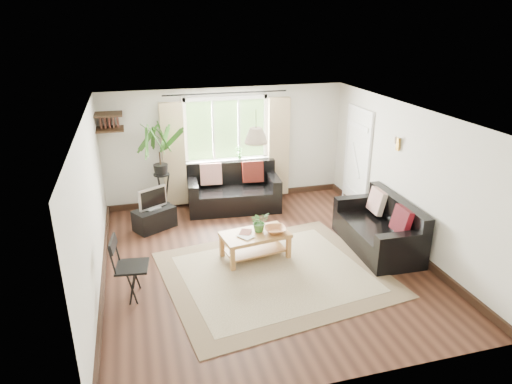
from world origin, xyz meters
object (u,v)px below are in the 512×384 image
object	(u,v)px
sofa_back	(233,189)
tv_stand	(155,219)
coffee_table	(255,245)
palm_stand	(161,170)
folding_chair	(132,268)
sofa_right	(378,226)

from	to	relation	value
sofa_back	tv_stand	world-z (taller)	sofa_back
sofa_back	coffee_table	distance (m)	2.11
tv_stand	palm_stand	world-z (taller)	palm_stand
sofa_back	folding_chair	size ratio (longest dim) A/B	1.98
coffee_table	sofa_back	bearing A→B (deg)	86.97
coffee_table	palm_stand	size ratio (longest dim) A/B	0.59
tv_stand	sofa_right	bearing A→B (deg)	-55.85
sofa_right	folding_chair	xyz separation A→B (m)	(-4.03, -0.40, 0.05)
sofa_right	tv_stand	xyz separation A→B (m)	(-3.61, 1.78, -0.22)
sofa_right	tv_stand	world-z (taller)	sofa_right
tv_stand	folding_chair	world-z (taller)	folding_chair
sofa_right	palm_stand	distance (m)	4.19
sofa_right	tv_stand	distance (m)	4.03
coffee_table	tv_stand	bearing A→B (deg)	134.40
coffee_table	tv_stand	distance (m)	2.17
tv_stand	palm_stand	xyz separation A→B (m)	(0.22, 0.64, 0.72)
folding_chair	coffee_table	bearing A→B (deg)	-64.74
tv_stand	folding_chair	distance (m)	2.23
folding_chair	sofa_right	bearing A→B (deg)	-76.91
tv_stand	palm_stand	bearing A→B (deg)	41.46
sofa_back	palm_stand	size ratio (longest dim) A/B	1.00
sofa_back	tv_stand	bearing A→B (deg)	-156.44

